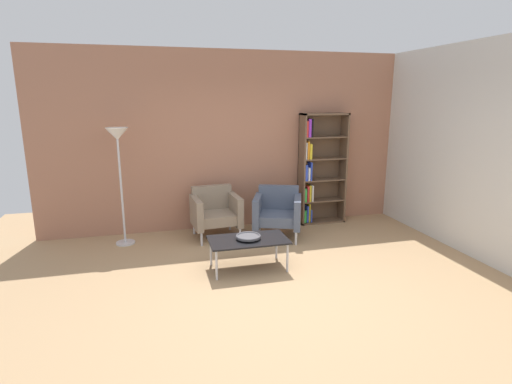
% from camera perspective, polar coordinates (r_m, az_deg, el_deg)
% --- Properties ---
extents(ground_plane, '(8.32, 8.32, 0.00)m').
position_cam_1_polar(ground_plane, '(4.84, 3.88, -13.21)').
color(ground_plane, tan).
extents(brick_back_panel, '(6.40, 0.12, 2.90)m').
position_cam_1_polar(brick_back_panel, '(6.74, -2.60, 7.26)').
color(brick_back_panel, '#A87056').
rests_on(brick_back_panel, ground_plane).
extents(plaster_right_partition, '(0.12, 5.20, 2.90)m').
position_cam_1_polar(plaster_right_partition, '(6.38, 27.52, 5.45)').
color(plaster_right_partition, silver).
rests_on(plaster_right_partition, ground_plane).
extents(bookshelf_tall, '(0.80, 0.30, 1.90)m').
position_cam_1_polar(bookshelf_tall, '(7.03, 8.81, 3.11)').
color(bookshelf_tall, brown).
rests_on(bookshelf_tall, ground_plane).
extents(coffee_table_low, '(1.00, 0.56, 0.40)m').
position_cam_1_polar(coffee_table_low, '(5.15, -1.10, -7.03)').
color(coffee_table_low, black).
rests_on(coffee_table_low, ground_plane).
extents(decorative_bowl, '(0.32, 0.32, 0.05)m').
position_cam_1_polar(decorative_bowl, '(5.12, -1.10, -6.33)').
color(decorative_bowl, '#4C4C51').
rests_on(decorative_bowl, coffee_table_low).
extents(armchair_spare_guest, '(0.77, 0.71, 0.78)m').
position_cam_1_polar(armchair_spare_guest, '(6.35, -5.83, -2.70)').
color(armchair_spare_guest, gray).
rests_on(armchair_spare_guest, ground_plane).
extents(armchair_by_bookshelf, '(0.89, 0.86, 0.78)m').
position_cam_1_polar(armchair_by_bookshelf, '(6.31, 3.09, -2.74)').
color(armchair_by_bookshelf, '#4C566B').
rests_on(armchair_by_bookshelf, ground_plane).
extents(floor_lamp_torchiere, '(0.32, 0.32, 1.74)m').
position_cam_1_polar(floor_lamp_torchiere, '(6.11, -18.99, 5.93)').
color(floor_lamp_torchiere, silver).
rests_on(floor_lamp_torchiere, ground_plane).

